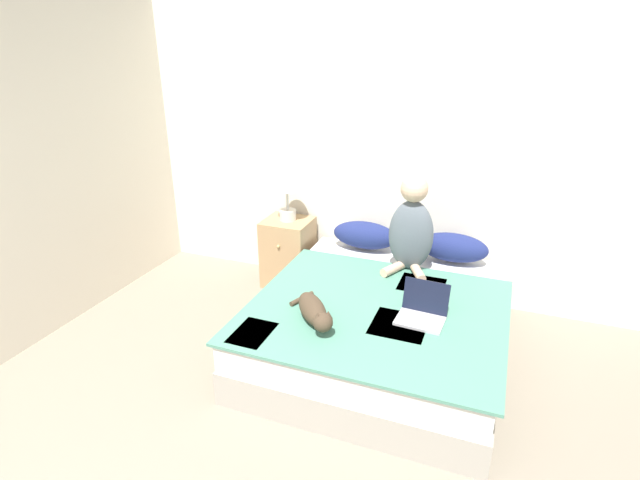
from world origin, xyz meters
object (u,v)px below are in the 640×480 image
Objects in this scene: person_sitting at (411,229)px; pillow_far at (453,247)px; bed at (381,325)px; laptop_open at (422,312)px; table_lamp at (287,185)px; nightstand at (288,252)px; pillow_near at (365,235)px; cat_tabby at (314,311)px.

pillow_far is at bearing 42.81° from person_sitting.
bed is 6.01× the size of laptop_open.
table_lamp is (-1.46, -0.03, 0.39)m from pillow_far.
nightstand is 1.38× the size of table_lamp.
nightstand is at bearing 168.50° from person_sitting.
pillow_near is 0.57m from person_sitting.
pillow_near is 1.23× the size of table_lamp.
pillow_near is at bearing 3.43° from nightstand.
pillow_far is at bearing 90.04° from laptop_open.
bed is at bearing 106.74° from cat_tabby.
laptop_open is 0.50× the size of nightstand.
person_sitting is 1.12m from cat_tabby.
nightstand is at bearing 145.07° from bed.
bed is 1.33m from nightstand.
nightstand is at bearing 172.31° from cat_tabby.
cat_tabby is at bearing -118.67° from pillow_far.
pillow_far reaches higher than cat_tabby.
laptop_open is 1.70m from nightstand.
person_sitting reaches higher than pillow_far.
pillow_far is (0.74, 0.00, 0.00)m from pillow_near.
pillow_far is 1.00m from laptop_open.
table_lamp is (-1.40, 0.96, 0.45)m from laptop_open.
pillow_near reaches higher than laptop_open.
cat_tabby reaches higher than nightstand.
cat_tabby is 1.17× the size of table_lamp.
nightstand is at bearing -178.32° from pillow_far.
laptop_open is at bearing -32.06° from bed.
table_lamp is (0.00, 0.01, 0.64)m from nightstand.
person_sitting is at bearing 82.19° from bed.
table_lamp is at bearing -178.74° from pillow_far.
cat_tabby is 1.68× the size of laptop_open.
nightstand is at bearing -92.83° from table_lamp.
laptop_open reaches higher than cat_tabby.
pillow_far is at bearing 1.26° from table_lamp.
pillow_near is 1.29m from cat_tabby.
person_sitting is at bearing 119.27° from cat_tabby.
cat_tabby is 1.52m from table_lamp.
person_sitting is at bearing 112.00° from laptop_open.
person_sitting is 1.20m from table_lamp.
bed is at bearing -114.91° from pillow_far.
person_sitting is 0.81m from laptop_open.
cat_tabby is at bearing -111.78° from person_sitting.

